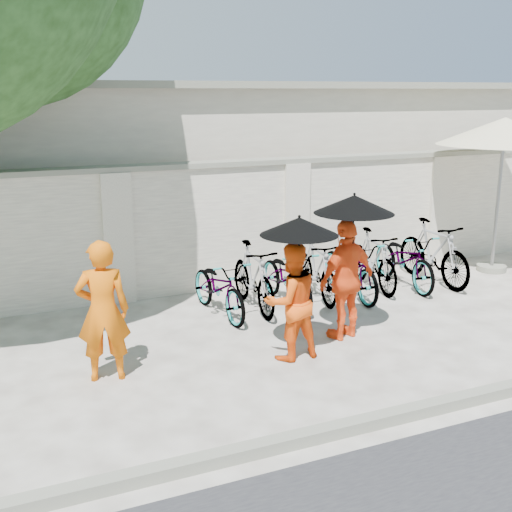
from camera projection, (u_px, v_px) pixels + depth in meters
name	position (u px, v px, depth m)	size (l,w,h in m)	color
ground	(262.00, 367.00, 7.56)	(80.00, 80.00, 0.00)	beige
kerb	(336.00, 430.00, 6.04)	(40.00, 0.16, 0.12)	gray
compound_wall	(238.00, 226.00, 10.54)	(20.00, 0.30, 2.00)	#EFE7CE
building_behind	(214.00, 164.00, 14.15)	(14.00, 6.00, 3.20)	beige
monk_left	(103.00, 311.00, 7.07)	(0.59, 0.39, 1.61)	#E56107
monk_center	(291.00, 302.00, 7.66)	(0.70, 0.54, 1.44)	#F8530E
parasol_center	(299.00, 226.00, 7.38)	(0.92, 0.92, 0.94)	black
monk_right	(347.00, 279.00, 8.30)	(0.93, 0.39, 1.59)	#FF5117
parasol_right	(354.00, 204.00, 7.99)	(1.02, 1.02, 1.01)	black
patio_umbrella	(504.00, 133.00, 10.99)	(2.44, 2.44, 2.72)	gray
bike_0	(219.00, 287.00, 9.20)	(0.57, 1.63, 0.86)	gray
bike_1	(253.00, 277.00, 9.44)	(0.47, 1.66, 1.00)	gray
bike_2	(287.00, 277.00, 9.66)	(0.58, 1.67, 0.88)	gray
bike_3	(317.00, 269.00, 9.94)	(0.45, 1.60, 0.96)	gray
bike_4	(350.00, 268.00, 10.08)	(0.61, 1.76, 0.92)	gray
bike_5	(373.00, 260.00, 10.45)	(0.46, 1.62, 0.97)	gray
bike_6	(405.00, 259.00, 10.59)	(0.61, 1.75, 0.92)	gray
bike_7	(433.00, 252.00, 10.75)	(0.50, 1.78, 1.07)	gray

